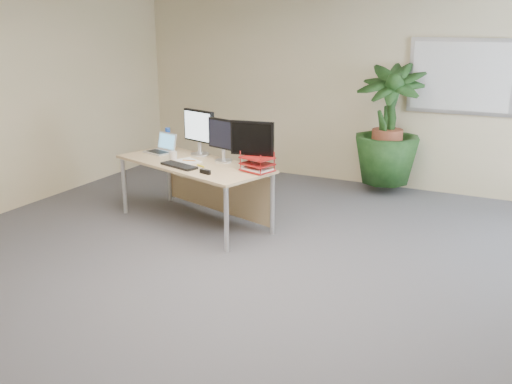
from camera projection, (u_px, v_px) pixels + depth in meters
The scene contains 17 objects.
floor at pixel (225, 299), 4.75m from camera, with size 8.00×8.00×0.00m, color #414146.
back_wall at pixel (368, 87), 7.79m from camera, with size 7.00×0.04×2.70m, color beige.
whiteboard at pixel (461, 77), 7.19m from camera, with size 1.30×0.04×0.95m.
desk at pixel (201, 174), 6.45m from camera, with size 2.01×1.29×0.71m.
floor_plant at pixel (387, 138), 7.48m from camera, with size 0.84×0.84×1.50m, color #133412.
monitor_left at pixel (199, 130), 6.59m from camera, with size 0.47×0.22×0.53m.
monitor_right at pixel (223, 137), 6.29m from camera, with size 0.42×0.20×0.48m.
monitor_dark at pixel (252, 142), 5.95m from camera, with size 0.46×0.21×0.52m.
laptop at pixel (162, 147), 6.81m from camera, with size 0.38×0.36×0.23m.
keyboard at pixel (179, 166), 6.14m from camera, with size 0.46×0.15×0.03m, color black.
coffee_mug at pixel (173, 155), 6.47m from camera, with size 0.12×0.08×0.09m.
spiral_notebook at pixel (188, 161), 6.37m from camera, with size 0.28×0.21×0.01m, color white.
orange_pen at pixel (189, 160), 6.35m from camera, with size 0.01×0.01×0.15m, color orange.
yellow_highlighter at pixel (201, 166), 6.15m from camera, with size 0.02×0.02×0.13m, color yellow.
water_bottle at pixel (168, 139), 6.99m from camera, with size 0.07×0.07×0.26m.
letter_tray at pixel (257, 165), 5.93m from camera, with size 0.37×0.32×0.15m.
stapler at pixel (205, 172), 5.86m from camera, with size 0.14×0.04×0.05m, color black.
Camera 1 is at (2.14, -3.72, 2.23)m, focal length 40.00 mm.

